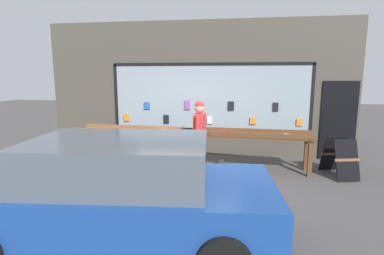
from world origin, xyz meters
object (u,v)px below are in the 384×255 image
(sandwich_board_sign, at_px, (340,157))
(parked_car, at_px, (120,189))
(person_browsing, at_px, (200,132))
(display_table_right, at_px, (253,138))
(display_table_left, at_px, (129,135))
(small_dog, at_px, (215,167))

(sandwich_board_sign, distance_m, parked_car, 5.03)
(parked_car, bearing_deg, person_browsing, 71.10)
(person_browsing, xyz_separation_m, sandwich_board_sign, (3.10, 0.42, -0.55))
(display_table_right, bearing_deg, person_browsing, -155.29)
(display_table_left, distance_m, display_table_right, 3.04)
(display_table_right, height_order, sandwich_board_sign, display_table_right)
(person_browsing, distance_m, sandwich_board_sign, 3.17)
(sandwich_board_sign, bearing_deg, parked_car, -152.47)
(display_table_right, bearing_deg, parked_car, -119.06)
(person_browsing, bearing_deg, small_dog, -122.05)
(display_table_left, xyz_separation_m, display_table_right, (3.04, -0.00, -0.00))
(display_table_right, bearing_deg, display_table_left, 179.97)
(display_table_right, xyz_separation_m, sandwich_board_sign, (1.89, -0.14, -0.32))
(display_table_left, bearing_deg, display_table_right, -0.03)
(display_table_left, distance_m, sandwich_board_sign, 4.95)
(display_table_right, bearing_deg, small_dog, -135.38)
(small_dog, height_order, parked_car, parked_car)
(sandwich_board_sign, height_order, parked_car, parked_car)
(display_table_left, distance_m, person_browsing, 1.93)
(small_dog, xyz_separation_m, sandwich_board_sign, (2.71, 0.67, 0.15))
(person_browsing, xyz_separation_m, small_dog, (0.38, -0.26, -0.70))
(sandwich_board_sign, bearing_deg, small_dog, -179.42)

